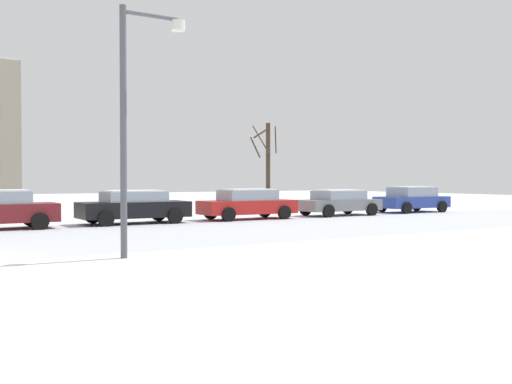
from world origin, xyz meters
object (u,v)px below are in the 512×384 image
Objects in this scene: parked_car_black at (134,206)px; parked_car_blue at (412,199)px; street_lamp at (134,106)px; parked_car_red at (248,204)px; parked_car_gray at (339,202)px.

parked_car_blue reaches higher than parked_car_black.
street_lamp reaches higher than parked_car_blue.
parked_car_black is 1.00× the size of parked_car_red.
street_lamp is 1.39× the size of parked_car_gray.
parked_car_red is 1.08× the size of parked_car_blue.
parked_car_black is 1.05× the size of parked_car_gray.
parked_car_gray is at bearing -178.33° from parked_car_blue.
parked_car_gray is at bearing -1.36° from parked_car_black.
parked_car_black is at bearing 179.65° from parked_car_blue.
parked_car_red reaches higher than parked_car_black.
street_lamp is at bearing -109.64° from parked_car_black.
parked_car_blue is (20.09, 10.21, -2.92)m from street_lamp.
street_lamp reaches higher than parked_car_black.
street_lamp is at bearing -132.28° from parked_car_red.
parked_car_blue reaches higher than parked_car_gray.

